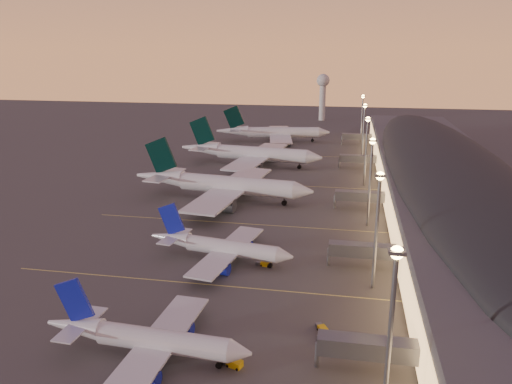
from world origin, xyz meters
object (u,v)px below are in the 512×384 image
object	(u,v)px
airliner_wide_near	(221,184)
airliner_wide_far	(273,133)
airliner_narrow_north	(220,247)
radar_tower	(323,89)
baggage_tug_b	(329,338)
airliner_narrow_south	(146,339)
baggage_tug_d	(322,329)
baggage_tug_a	(232,363)
airliner_wide_mid	(250,153)
baggage_tug_c	(264,264)

from	to	relation	value
airliner_wide_near	airliner_wide_far	world-z (taller)	airliner_wide_near
airliner_narrow_north	airliner_wide_near	world-z (taller)	airliner_wide_near
radar_tower	baggage_tug_b	bearing A→B (deg)	-86.42
airliner_narrow_south	radar_tower	size ratio (longest dim) A/B	1.13
baggage_tug_b	baggage_tug_d	xyz separation A→B (m)	(-1.40, 2.83, -0.05)
airliner_narrow_north	baggage_tug_d	bearing A→B (deg)	-36.60
airliner_wide_near	radar_tower	xyz separation A→B (m)	(22.41, 202.24, 16.58)
airliner_narrow_south	baggage_tug_d	size ratio (longest dim) A/B	10.14
airliner_narrow_north	airliner_wide_far	world-z (taller)	airliner_wide_far
radar_tower	baggage_tug_a	bearing A→B (deg)	-89.52
airliner_wide_mid	baggage_tug_c	bearing A→B (deg)	-69.22
airliner_wide_mid	radar_tower	size ratio (longest dim) A/B	2.00
airliner_narrow_south	airliner_wide_far	xyz separation A→B (m)	(-9.15, 201.52, 1.75)
airliner_wide_mid	airliner_wide_far	xyz separation A→B (m)	(1.62, 58.67, -0.22)
airliner_narrow_south	airliner_narrow_north	distance (m)	40.86
radar_tower	baggage_tug_c	distance (m)	253.83
airliner_narrow_north	baggage_tug_b	world-z (taller)	airliner_narrow_north
airliner_wide_far	baggage_tug_a	distance (m)	202.70
airliner_wide_mid	airliner_narrow_south	bearing A→B (deg)	-77.98
airliner_wide_near	baggage_tug_d	world-z (taller)	airliner_wide_near
baggage_tug_a	airliner_wide_near	bearing A→B (deg)	125.79
airliner_wide_far	airliner_wide_mid	bearing A→B (deg)	-101.06
baggage_tug_c	baggage_tug_d	distance (m)	30.39
airliner_wide_mid	baggage_tug_c	xyz separation A→B (m)	(23.97, -103.21, -4.87)
airliner_wide_near	airliner_wide_mid	bearing A→B (deg)	97.71
airliner_wide_far	baggage_tug_d	world-z (taller)	airliner_wide_far
airliner_wide_mid	baggage_tug_d	bearing A→B (deg)	-65.44
airliner_narrow_south	airliner_wide_mid	world-z (taller)	airliner_wide_mid
airliner_narrow_south	airliner_wide_far	bearing A→B (deg)	95.84
radar_tower	baggage_tug_a	xyz separation A→B (m)	(2.45, -292.28, -21.35)
baggage_tug_d	baggage_tug_a	bearing A→B (deg)	-74.32
baggage_tug_d	airliner_wide_far	bearing A→B (deg)	163.57
baggage_tug_b	airliner_narrow_north	bearing A→B (deg)	116.16
airliner_wide_far	radar_tower	xyz separation A→B (m)	(21.33, 91.04, 16.73)
airliner_narrow_south	baggage_tug_b	xyz separation A→B (m)	(29.85, 10.52, -2.88)
airliner_narrow_north	baggage_tug_c	size ratio (longest dim) A/B	9.85
airliner_narrow_south	baggage_tug_d	distance (m)	31.56
airliner_wide_near	airliner_wide_far	distance (m)	111.21
baggage_tug_d	airliner_narrow_south	bearing A→B (deg)	-92.59
airliner_wide_near	radar_tower	world-z (taller)	radar_tower
baggage_tug_a	airliner_narrow_south	bearing A→B (deg)	-158.58
airliner_narrow_north	radar_tower	world-z (taller)	radar_tower
airliner_narrow_north	airliner_wide_near	distance (m)	51.05
radar_tower	baggage_tug_b	world-z (taller)	radar_tower
baggage_tug_a	baggage_tug_c	distance (m)	39.38
airliner_narrow_south	airliner_narrow_north	size ratio (longest dim) A/B	0.98
baggage_tug_b	baggage_tug_d	bearing A→B (deg)	99.97
baggage_tug_b	baggage_tug_c	bearing A→B (deg)	103.40
airliner_wide_mid	baggage_tug_a	size ratio (longest dim) A/B	15.92
baggage_tug_d	baggage_tug_b	bearing A→B (deg)	-1.39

